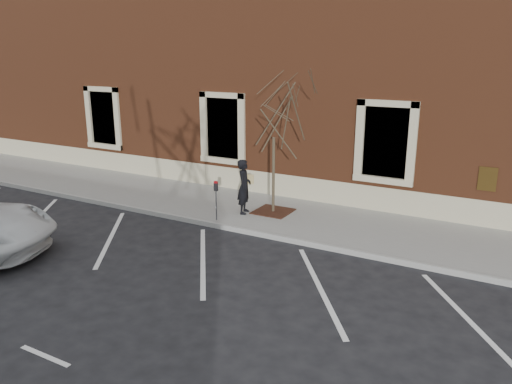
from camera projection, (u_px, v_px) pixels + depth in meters
The scene contains 9 objects.
ground at pixel (246, 233), 14.60m from camera, with size 120.00×120.00×0.00m, color #28282B.
sidewalk_near at pixel (273, 214), 16.05m from camera, with size 40.00×3.50×0.15m, color gray.
curb_near at pixel (245, 231), 14.54m from camera, with size 40.00×0.12×0.15m, color #9E9E99.
parking_stripes at pixel (203, 259), 12.75m from camera, with size 28.00×4.40×0.01m, color silver, non-canonical shape.
building_civic at pixel (342, 80), 20.02m from camera, with size 40.00×8.62×8.00m.
man at pixel (244, 187), 15.70m from camera, with size 0.63×0.42×1.74m, color black.
parking_meter at pixel (216, 193), 15.03m from camera, with size 0.11×0.09×1.23m.
tree_grate at pixel (273, 211), 16.04m from camera, with size 1.13×1.13×0.03m, color #462016.
sapling at pixel (274, 116), 15.20m from camera, with size 2.64×2.64×4.40m.
Camera 1 is at (6.92, -11.85, 5.16)m, focal length 35.00 mm.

